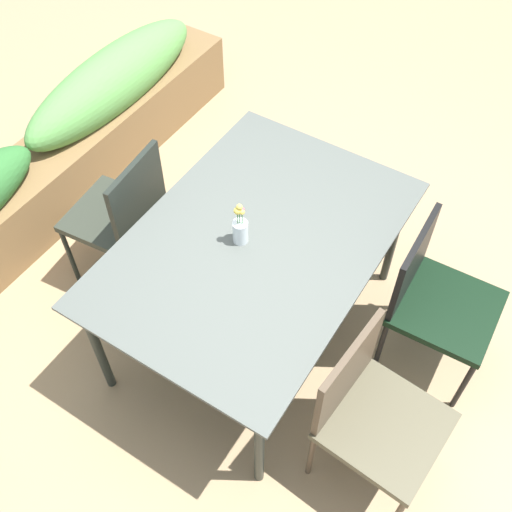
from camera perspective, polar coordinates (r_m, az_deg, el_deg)
ground_plane at (r=3.56m, az=-1.14°, el=-5.78°), size 12.00×12.00×0.00m
dining_table at (r=2.94m, az=0.00°, el=0.81°), size 1.60×1.11×0.77m
chair_near_left at (r=2.78m, az=10.75°, el=-13.96°), size 0.53×0.53×0.88m
chair_near_right at (r=3.15m, az=16.34°, el=-3.54°), size 0.50×0.50×0.89m
chair_far_side at (r=3.40m, az=-12.38°, el=4.00°), size 0.49×0.49×0.95m
flower_vase at (r=2.84m, az=-1.49°, el=2.57°), size 0.07×0.07×0.24m
planter_box at (r=4.06m, az=-19.65°, el=7.54°), size 3.47×0.43×0.76m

